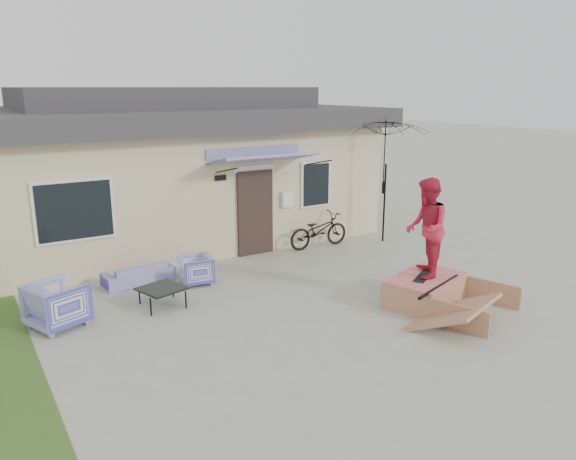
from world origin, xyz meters
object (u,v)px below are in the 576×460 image
loveseat (138,270)px  armchair_right (196,269)px  armchair_left (57,302)px  skater (426,226)px  patio_umbrella (385,177)px  skateboard (423,275)px  bicycle (319,227)px  coffee_table (162,297)px  skate_ramp (425,290)px

loveseat → armchair_right: (1.03, -0.66, 0.05)m
armchair_left → skater: skater is taller
patio_umbrella → skateboard: 4.55m
bicycle → armchair_left: bearing=104.2°
armchair_left → coffee_table: (1.85, -0.07, -0.26)m
coffee_table → patio_umbrella: (6.64, 1.28, 1.56)m
skater → patio_umbrella: bearing=-172.1°
loveseat → armchair_right: size_ratio=2.20×
skateboard → skater: skater is taller
bicycle → patio_umbrella: size_ratio=0.63×
bicycle → skate_ramp: (-0.45, -4.24, -0.29)m
loveseat → skate_ramp: loveseat is taller
armchair_left → patio_umbrella: patio_umbrella is taller
armchair_left → skate_ramp: (6.22, -2.58, -0.18)m
armchair_left → skater: size_ratio=0.47×
skateboard → skater: bearing=-120.8°
bicycle → skateboard: size_ratio=2.09×
skate_ramp → loveseat: bearing=119.4°
armchair_left → patio_umbrella: 8.68m
armchair_right → skateboard: 4.68m
skate_ramp → patio_umbrella: bearing=41.0°
skate_ramp → skater: size_ratio=1.09×
armchair_left → skateboard: 6.71m
armchair_right → armchair_left: bearing=-67.2°
loveseat → armchair_left: 2.34m
armchair_right → coffee_table: armchair_right is taller
skateboard → skater: 0.97m
loveseat → patio_umbrella: 6.80m
coffee_table → skateboard: skateboard is taller
loveseat → coffee_table: (0.00, -1.48, -0.10)m
armchair_left → patio_umbrella: (8.49, 1.21, 1.31)m
bicycle → skateboard: bicycle is taller
loveseat → armchair_left: bearing=33.1°
armchair_right → coffee_table: 1.33m
skateboard → loveseat: bearing=107.0°
patio_umbrella → coffee_table: bearing=-169.1°
armchair_left → bicycle: 6.88m
skate_ramp → skateboard: bearing=90.0°
armchair_left → skateboard: bearing=-133.8°
loveseat → skateboard: size_ratio=1.79×
armchair_right → patio_umbrella: bearing=102.8°
patio_umbrella → skate_ramp: 4.67m
patio_umbrella → skate_ramp: patio_umbrella is taller
loveseat → bicycle: bicycle is taller
armchair_left → armchair_right: armchair_left is taller
skate_ramp → coffee_table: bearing=132.0°
coffee_table → skater: bearing=-29.5°
loveseat → skater: (4.35, -3.95, 1.23)m
skate_ramp → armchair_right: bearing=116.9°
skater → armchair_right: bearing=-95.4°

